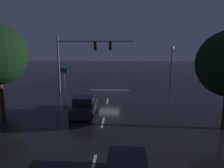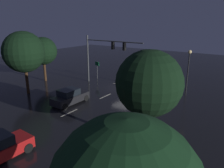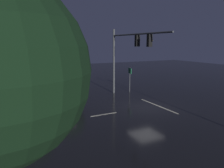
{
  "view_description": "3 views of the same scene",
  "coord_description": "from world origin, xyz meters",
  "views": [
    {
      "loc": [
        -1.38,
        26.19,
        6.4
      ],
      "look_at": [
        -0.52,
        5.06,
        2.08
      ],
      "focal_mm": 35.22,
      "sensor_mm": 36.0,
      "label": 1
    },
    {
      "loc": [
        -14.82,
        23.72,
        8.82
      ],
      "look_at": [
        -0.93,
        3.92,
        1.69
      ],
      "focal_mm": 34.55,
      "sensor_mm": 36.0,
      "label": 2
    },
    {
      "loc": [
        -14.59,
        10.63,
        5.42
      ],
      "look_at": [
        0.25,
        3.17,
        2.28
      ],
      "focal_mm": 34.81,
      "sensor_mm": 36.0,
      "label": 3
    }
  ],
  "objects": [
    {
      "name": "tree_left_near",
      "position": [
        -8.86,
        10.86,
        4.75
      ],
      "size": [
        4.6,
        4.6,
        7.06
      ],
      "color": "#382314",
      "rests_on": "ground_plane"
    },
    {
      "name": "tree_right_far",
      "position": [
        8.67,
        8.66,
        5.2
      ],
      "size": [
        4.96,
        4.96,
        7.69
      ],
      "color": "#382314",
      "rests_on": "ground_plane"
    },
    {
      "name": "lane_dash_far",
      "position": [
        0.0,
        4.0,
        0.0
      ],
      "size": [
        0.16,
        2.2,
        0.01
      ],
      "primitive_type": "cube",
      "rotation": [
        0.0,
        0.0,
        1.57
      ],
      "color": "beige",
      "rests_on": "ground_plane"
    },
    {
      "name": "lane_dash_mid",
      "position": [
        0.0,
        10.0,
        0.0
      ],
      "size": [
        0.16,
        2.2,
        0.01
      ],
      "primitive_type": "cube",
      "rotation": [
        0.0,
        0.0,
        1.57
      ],
      "color": "beige",
      "rests_on": "ground_plane"
    },
    {
      "name": "traffic_signal_assembly",
      "position": [
        3.26,
        -0.04,
        4.82
      ],
      "size": [
        9.05,
        0.47,
        6.85
      ],
      "color": "#383A3D",
      "rests_on": "ground_plane"
    },
    {
      "name": "route_sign",
      "position": [
        6.04,
        -1.99,
        1.97
      ],
      "size": [
        0.89,
        0.26,
        2.73
      ],
      "color": "#383A3D",
      "rests_on": "ground_plane"
    },
    {
      "name": "street_lamp_left_kerb",
      "position": [
        -7.85,
        -2.03,
        3.83
      ],
      "size": [
        0.44,
        0.44,
        5.54
      ],
      "color": "black",
      "rests_on": "ground_plane"
    },
    {
      "name": "stop_bar",
      "position": [
        0.0,
        -1.23,
        0.0
      ],
      "size": [
        5.0,
        0.16,
        0.01
      ],
      "primitive_type": "cube",
      "color": "beige",
      "rests_on": "ground_plane"
    },
    {
      "name": "tree_right_near",
      "position": [
        11.69,
        3.58,
        4.53
      ],
      "size": [
        4.05,
        4.05,
        6.57
      ],
      "color": "#382314",
      "rests_on": "ground_plane"
    },
    {
      "name": "ground_plane",
      "position": [
        0.0,
        0.0,
        0.0
      ],
      "size": [
        80.0,
        80.0,
        0.0
      ],
      "primitive_type": "plane",
      "color": "black"
    },
    {
      "name": "car_approaching",
      "position": [
        1.74,
        8.16,
        0.8
      ],
      "size": [
        1.96,
        4.39,
        1.7
      ],
      "color": "black",
      "rests_on": "ground_plane"
    },
    {
      "name": "lane_dash_near",
      "position": [
        0.0,
        16.0,
        0.0
      ],
      "size": [
        0.16,
        2.2,
        0.01
      ],
      "primitive_type": "cube",
      "rotation": [
        0.0,
        0.0,
        1.57
      ],
      "color": "beige",
      "rests_on": "ground_plane"
    }
  ]
}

